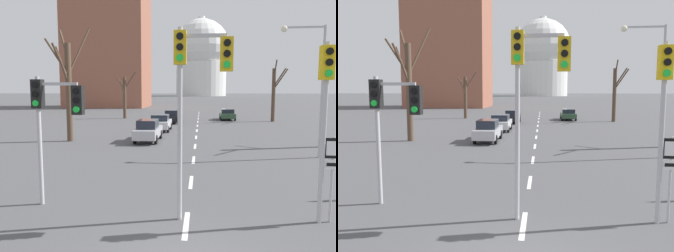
% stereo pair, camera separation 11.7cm
% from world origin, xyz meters
% --- Properties ---
extents(lane_stripe_0, '(0.16, 2.00, 0.01)m').
position_xyz_m(lane_stripe_0, '(0.00, 2.97, 0.00)').
color(lane_stripe_0, silver).
rests_on(lane_stripe_0, ground_plane).
extents(lane_stripe_1, '(0.16, 2.00, 0.01)m').
position_xyz_m(lane_stripe_1, '(0.00, 7.47, 0.00)').
color(lane_stripe_1, silver).
rests_on(lane_stripe_1, ground_plane).
extents(lane_stripe_2, '(0.16, 2.00, 0.01)m').
position_xyz_m(lane_stripe_2, '(0.00, 11.97, 0.00)').
color(lane_stripe_2, silver).
rests_on(lane_stripe_2, ground_plane).
extents(lane_stripe_3, '(0.16, 2.00, 0.01)m').
position_xyz_m(lane_stripe_3, '(0.00, 16.47, 0.00)').
color(lane_stripe_3, silver).
rests_on(lane_stripe_3, ground_plane).
extents(lane_stripe_4, '(0.16, 2.00, 0.01)m').
position_xyz_m(lane_stripe_4, '(0.00, 20.97, 0.00)').
color(lane_stripe_4, silver).
rests_on(lane_stripe_4, ground_plane).
extents(lane_stripe_5, '(0.16, 2.00, 0.01)m').
position_xyz_m(lane_stripe_5, '(0.00, 25.47, 0.00)').
color(lane_stripe_5, silver).
rests_on(lane_stripe_5, ground_plane).
extents(lane_stripe_6, '(0.16, 2.00, 0.01)m').
position_xyz_m(lane_stripe_6, '(0.00, 29.97, 0.00)').
color(lane_stripe_6, silver).
rests_on(lane_stripe_6, ground_plane).
extents(lane_stripe_7, '(0.16, 2.00, 0.01)m').
position_xyz_m(lane_stripe_7, '(0.00, 34.47, 0.00)').
color(lane_stripe_7, silver).
rests_on(lane_stripe_7, ground_plane).
extents(lane_stripe_8, '(0.16, 2.00, 0.01)m').
position_xyz_m(lane_stripe_8, '(0.00, 38.97, 0.00)').
color(lane_stripe_8, silver).
rests_on(lane_stripe_8, ground_plane).
extents(lane_stripe_9, '(0.16, 2.00, 0.01)m').
position_xyz_m(lane_stripe_9, '(0.00, 43.47, 0.00)').
color(lane_stripe_9, silver).
rests_on(lane_stripe_9, ground_plane).
extents(lane_stripe_10, '(0.16, 2.00, 0.01)m').
position_xyz_m(lane_stripe_10, '(0.00, 47.97, 0.00)').
color(lane_stripe_10, silver).
rests_on(lane_stripe_10, ground_plane).
extents(lane_stripe_11, '(0.16, 2.00, 0.01)m').
position_xyz_m(lane_stripe_11, '(0.00, 52.47, 0.00)').
color(lane_stripe_11, silver).
rests_on(lane_stripe_11, ground_plane).
extents(traffic_signal_near_right, '(0.36, 0.34, 5.25)m').
position_xyz_m(traffic_signal_near_right, '(3.91, 3.56, 3.65)').
color(traffic_signal_near_right, '#B2B2B7').
rests_on(traffic_signal_near_right, ground_plane).
extents(traffic_signal_near_left, '(1.73, 0.34, 4.36)m').
position_xyz_m(traffic_signal_near_left, '(-4.52, 4.24, 3.28)').
color(traffic_signal_near_left, '#B2B2B7').
rests_on(traffic_signal_near_left, ground_plane).
extents(traffic_signal_centre_tall, '(1.68, 0.34, 5.70)m').
position_xyz_m(traffic_signal_centre_tall, '(0.22, 3.39, 4.31)').
color(traffic_signal_centre_tall, '#B2B2B7').
rests_on(traffic_signal_centre_tall, ground_plane).
extents(route_sign_post, '(0.60, 0.08, 2.58)m').
position_xyz_m(route_sign_post, '(4.24, 3.62, 1.76)').
color(route_sign_post, '#B2B2B7').
rests_on(route_sign_post, ground_plane).
extents(street_lamp_right, '(2.50, 0.36, 7.53)m').
position_xyz_m(street_lamp_right, '(6.77, 13.37, 4.72)').
color(street_lamp_right, '#B2B2B7').
rests_on(street_lamp_right, ground_plane).
extents(sedan_near_left, '(1.80, 3.93, 1.56)m').
position_xyz_m(sedan_near_left, '(-3.08, 32.64, 0.79)').
color(sedan_near_left, black).
rests_on(sedan_near_left, ground_plane).
extents(sedan_near_right, '(1.90, 4.04, 1.58)m').
position_xyz_m(sedan_near_right, '(-3.50, 24.97, 0.80)').
color(sedan_near_right, silver).
rests_on(sedan_near_right, ground_plane).
extents(sedan_mid_centre, '(1.94, 4.40, 1.46)m').
position_xyz_m(sedan_mid_centre, '(3.85, 37.58, 0.76)').
color(sedan_mid_centre, '#2D4C33').
rests_on(sedan_mid_centre, ground_plane).
extents(sedan_far_left, '(1.74, 4.52, 1.67)m').
position_xyz_m(sedan_far_left, '(-3.64, 18.46, 0.85)').
color(sedan_far_left, '#B7B7BC').
rests_on(sedan_far_left, ground_plane).
extents(bare_tree_left_near, '(2.54, 1.44, 6.43)m').
position_xyz_m(bare_tree_left_near, '(-10.20, 38.53, 3.11)').
color(bare_tree_left_near, brown).
rests_on(bare_tree_left_near, ground_plane).
extents(bare_tree_left_far, '(3.11, 3.07, 8.74)m').
position_xyz_m(bare_tree_left_far, '(-9.67, 17.92, 4.29)').
color(bare_tree_left_far, brown).
rests_on(bare_tree_left_far, ground_plane).
extents(bare_tree_right_far, '(1.80, 2.41, 7.59)m').
position_xyz_m(bare_tree_right_far, '(9.40, 35.80, 3.61)').
color(bare_tree_right_far, brown).
rests_on(bare_tree_right_far, ground_plane).
extents(capitol_dome, '(38.30, 38.30, 54.10)m').
position_xyz_m(capitol_dome, '(0.00, 225.21, 26.35)').
color(capitol_dome, silver).
rests_on(capitol_dome, ground_plane).
extents(apartment_block_left, '(18.00, 14.00, 26.02)m').
position_xyz_m(apartment_block_left, '(-21.27, 69.72, 13.01)').
color(apartment_block_left, '#935642').
rests_on(apartment_block_left, ground_plane).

